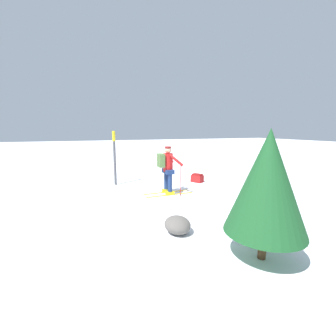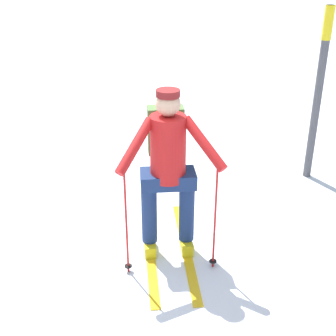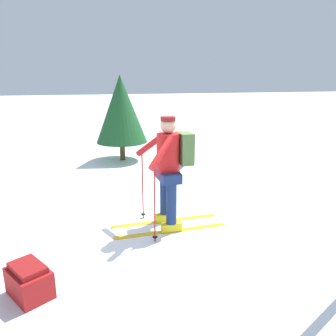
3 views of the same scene
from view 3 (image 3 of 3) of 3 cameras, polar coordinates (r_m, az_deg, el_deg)
ground_plane at (r=5.44m, az=-2.28°, el=-8.15°), size 80.00×80.00×0.00m
skier at (r=4.72m, az=0.34°, el=0.44°), size 0.99×1.70×1.66m
dropped_backpack at (r=3.82m, az=-23.01°, el=-17.66°), size 0.57×0.53×0.35m
rock_boulder at (r=7.83m, az=0.68°, el=0.71°), size 0.66×0.56×0.36m
pine_tree at (r=8.82m, az=-8.20°, el=10.11°), size 1.36×1.36×2.26m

